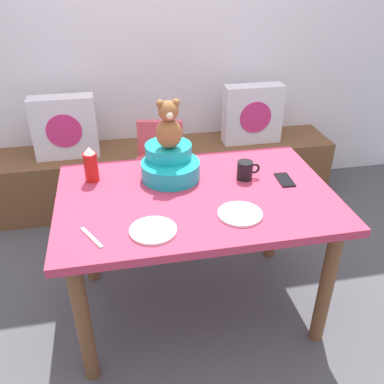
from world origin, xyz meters
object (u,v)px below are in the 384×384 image
(teddy_bear, at_px, (169,126))
(cell_phone, at_px, (285,180))
(pillow_floral_left, at_px, (65,127))
(coffee_mug, at_px, (245,170))
(dining_table, at_px, (196,211))
(ketchup_bottle, at_px, (91,165))
(dinner_plate_far, at_px, (240,214))
(highchair, at_px, (160,166))
(book_stack, at_px, (166,144))
(dinner_plate_near, at_px, (153,230))
(infant_seat_teal, at_px, (170,164))
(pillow_floral_right, at_px, (252,114))

(teddy_bear, xyz_separation_m, cell_phone, (0.57, -0.16, -0.27))
(pillow_floral_left, distance_m, coffee_mug, 1.45)
(pillow_floral_left, height_order, dining_table, pillow_floral_left)
(pillow_floral_left, relative_size, ketchup_bottle, 2.38)
(dinner_plate_far, bearing_deg, highchair, 103.97)
(cell_phone, bearing_deg, book_stack, -65.68)
(pillow_floral_left, bearing_deg, cell_phone, -43.97)
(book_stack, xyz_separation_m, dinner_plate_near, (-0.25, -1.46, 0.26))
(dining_table, xyz_separation_m, dinner_plate_far, (0.15, -0.22, 0.11))
(dinner_plate_far, height_order, cell_phone, dinner_plate_far)
(infant_seat_teal, bearing_deg, dinner_plate_far, -59.61)
(book_stack, xyz_separation_m, cell_phone, (0.46, -1.15, 0.26))
(teddy_bear, bearing_deg, dining_table, -64.66)
(pillow_floral_left, bearing_deg, coffee_mug, -47.55)
(pillow_floral_right, height_order, dinner_plate_near, pillow_floral_right)
(pillow_floral_left, relative_size, dinner_plate_far, 2.20)
(pillow_floral_left, height_order, cell_phone, pillow_floral_left)
(highchair, relative_size, dinner_plate_far, 3.95)
(teddy_bear, bearing_deg, cell_phone, -16.04)
(dining_table, height_order, infant_seat_teal, infant_seat_teal)
(coffee_mug, bearing_deg, pillow_floral_left, 132.45)
(pillow_floral_right, xyz_separation_m, highchair, (-0.77, -0.42, -0.16))
(dinner_plate_far, bearing_deg, pillow_floral_left, 121.54)
(dining_table, bearing_deg, pillow_floral_right, 59.82)
(pillow_floral_left, bearing_deg, pillow_floral_right, 0.00)
(pillow_floral_right, bearing_deg, coffee_mug, -110.63)
(book_stack, distance_m, dinner_plate_far, 1.44)
(dinner_plate_near, bearing_deg, book_stack, 80.22)
(pillow_floral_left, distance_m, dinner_plate_far, 1.63)
(pillow_floral_right, distance_m, coffee_mug, 1.14)
(ketchup_bottle, bearing_deg, teddy_bear, -4.47)
(book_stack, height_order, teddy_bear, teddy_bear)
(book_stack, height_order, coffee_mug, coffee_mug)
(dining_table, bearing_deg, book_stack, 89.42)
(dinner_plate_near, height_order, cell_phone, dinner_plate_near)
(pillow_floral_right, distance_m, cell_phone, 1.15)
(dining_table, height_order, ketchup_bottle, ketchup_bottle)
(ketchup_bottle, xyz_separation_m, dinner_plate_far, (0.64, -0.45, -0.08))
(highchair, bearing_deg, dinner_plate_near, -98.40)
(dining_table, xyz_separation_m, cell_phone, (0.47, 0.04, 0.11))
(dining_table, xyz_separation_m, dinner_plate_near, (-0.24, -0.27, 0.11))
(pillow_floral_left, bearing_deg, ketchup_bottle, -77.42)
(pillow_floral_left, height_order, dinner_plate_near, pillow_floral_left)
(pillow_floral_right, distance_m, book_stack, 0.69)
(pillow_floral_right, xyz_separation_m, ketchup_bottle, (-1.17, -0.93, 0.15))
(pillow_floral_right, distance_m, teddy_bear, 1.28)
(infant_seat_teal, bearing_deg, pillow_floral_right, 51.27)
(dinner_plate_far, xyz_separation_m, cell_phone, (0.32, 0.26, -0.00))
(infant_seat_teal, relative_size, coffee_mug, 2.75)
(pillow_floral_left, relative_size, coffee_mug, 3.67)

